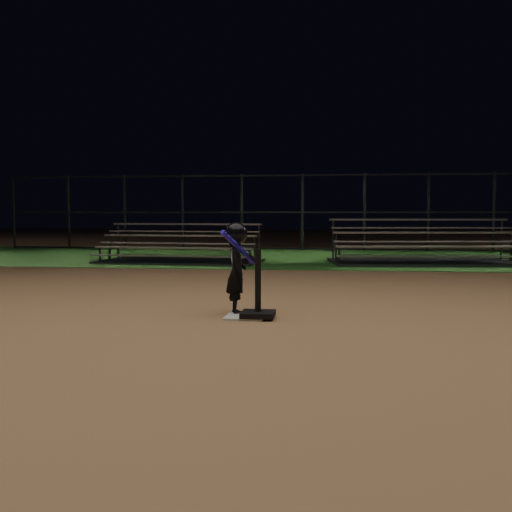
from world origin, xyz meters
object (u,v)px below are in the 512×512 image
at_px(home_plate, 245,317).
at_px(bleacher_right, 424,254).
at_px(bleacher_left, 180,255).
at_px(child_batter, 236,265).
at_px(batting_tee, 258,304).

bearing_deg(home_plate, bleacher_right, 68.57).
relative_size(home_plate, bleacher_left, 0.11).
height_order(child_batter, bleacher_right, child_batter).
bearing_deg(child_batter, batting_tee, -150.83).
bearing_deg(bleacher_left, home_plate, -65.67).
relative_size(batting_tee, bleacher_right, 0.17).
relative_size(batting_tee, bleacher_left, 0.19).
bearing_deg(batting_tee, home_plate, 164.52).
bearing_deg(bleacher_right, batting_tee, -117.22).
distance_m(batting_tee, child_batter, 0.58).
bearing_deg(child_batter, bleacher_left, 1.90).
relative_size(home_plate, batting_tee, 0.58).
distance_m(home_plate, bleacher_right, 8.70).
bearing_deg(home_plate, child_batter, 120.45).
distance_m(child_batter, bleacher_left, 7.91).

